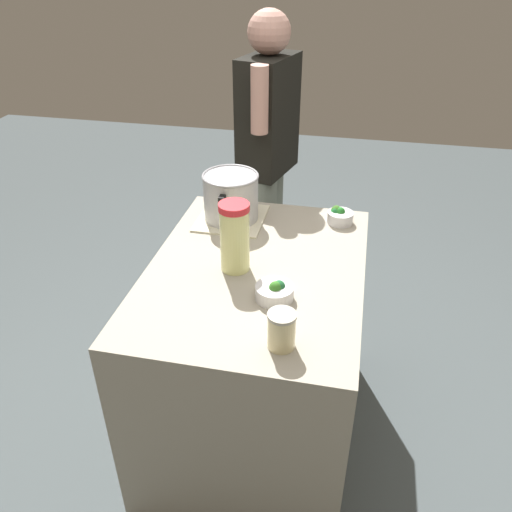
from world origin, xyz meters
TOP-DOWN VIEW (x-y plane):
  - ground_plane at (0.00, 0.00)m, footprint 8.00×8.00m
  - counter_slab at (0.00, 0.00)m, footprint 1.08×0.80m
  - dish_cloth at (0.35, 0.18)m, footprint 0.30×0.28m
  - cooking_pot at (0.35, 0.18)m, footprint 0.31×0.24m
  - lemonade_pitcher at (-0.02, 0.07)m, footprint 0.11×0.11m
  - mason_jar at (-0.41, -0.16)m, footprint 0.09×0.09m
  - broccoli_bowl_front at (-0.17, -0.10)m, footprint 0.13×0.13m
  - broccoli_bowl_center at (0.42, -0.28)m, footprint 0.11×0.11m
  - person_cook at (0.90, 0.13)m, footprint 0.50×0.28m

SIDE VIEW (x-z plane):
  - ground_plane at x=0.00m, z-range 0.00..0.00m
  - counter_slab at x=0.00m, z-range 0.00..0.85m
  - dish_cloth at x=0.35m, z-range 0.85..0.86m
  - broccoli_bowl_front at x=-0.17m, z-range 0.84..0.92m
  - broccoli_bowl_center at x=0.42m, z-range 0.85..0.92m
  - person_cook at x=0.90m, z-range 0.09..1.72m
  - mason_jar at x=-0.41m, z-range 0.85..0.98m
  - cooking_pot at x=0.35m, z-range 0.86..1.06m
  - lemonade_pitcher at x=-0.02m, z-range 0.85..1.12m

